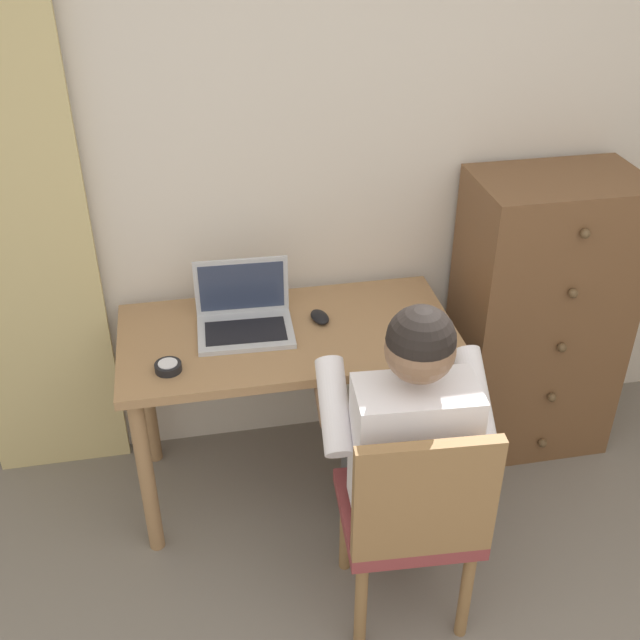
# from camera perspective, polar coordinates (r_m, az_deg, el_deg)

# --- Properties ---
(wall_back) EXTENTS (4.80, 0.05, 2.50)m
(wall_back) POSITION_cam_1_polar(r_m,az_deg,el_deg) (2.92, 1.14, 12.18)
(wall_back) COLOR beige
(wall_back) RESTS_ON ground_plane
(curtain_panel) EXTENTS (0.52, 0.03, 2.25)m
(curtain_panel) POSITION_cam_1_polar(r_m,az_deg,el_deg) (2.91, -21.79, 7.03)
(curtain_panel) COLOR #CCB77A
(curtain_panel) RESTS_ON ground_plane
(desk) EXTENTS (1.21, 0.60, 0.73)m
(desk) POSITION_cam_1_polar(r_m,az_deg,el_deg) (2.85, -2.35, -2.71)
(desk) COLOR #9E754C
(desk) RESTS_ON ground_plane
(dresser) EXTENTS (0.63, 0.43, 1.20)m
(dresser) POSITION_cam_1_polar(r_m,az_deg,el_deg) (3.24, 15.74, 0.16)
(dresser) COLOR brown
(dresser) RESTS_ON ground_plane
(chair) EXTENTS (0.44, 0.43, 0.86)m
(chair) POSITION_cam_1_polar(r_m,az_deg,el_deg) (2.47, 6.85, -14.05)
(chair) COLOR brown
(chair) RESTS_ON ground_plane
(person_seated) EXTENTS (0.55, 0.60, 1.18)m
(person_seated) POSITION_cam_1_polar(r_m,az_deg,el_deg) (2.47, 6.15, -8.12)
(person_seated) COLOR #4C4C4C
(person_seated) RESTS_ON ground_plane
(laptop) EXTENTS (0.35, 0.26, 0.24)m
(laptop) POSITION_cam_1_polar(r_m,az_deg,el_deg) (2.80, -5.60, 0.32)
(laptop) COLOR #B7BABF
(laptop) RESTS_ON desk
(computer_mouse) EXTENTS (0.08, 0.11, 0.03)m
(computer_mouse) POSITION_cam_1_polar(r_m,az_deg,el_deg) (2.84, -0.02, 0.23)
(computer_mouse) COLOR black
(computer_mouse) RESTS_ON desk
(desk_clock) EXTENTS (0.09, 0.09, 0.03)m
(desk_clock) POSITION_cam_1_polar(r_m,az_deg,el_deg) (2.64, -11.10, -3.40)
(desk_clock) COLOR black
(desk_clock) RESTS_ON desk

